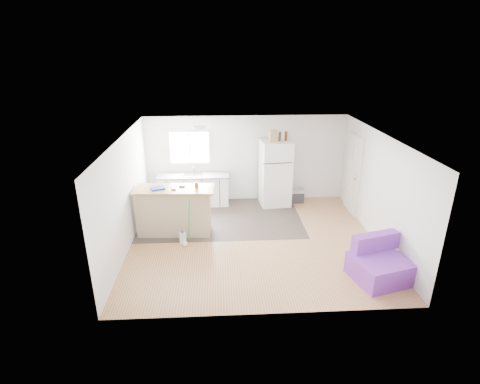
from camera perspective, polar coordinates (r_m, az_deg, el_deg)
name	(u,v)px	position (r m, az deg, el deg)	size (l,w,h in m)	color
room	(255,192)	(8.08, 2.23, 0.07)	(5.51, 5.01, 2.41)	#90613C
vinyl_zone	(221,218)	(9.67, -2.86, -3.94)	(4.05, 2.50, 0.00)	#38302A
window	(189,148)	(10.33, -7.71, 6.73)	(1.18, 0.06, 0.98)	white
interior_door	(353,174)	(10.17, 16.85, 2.61)	(0.11, 0.92, 2.10)	white
ceiling_fixture	(199,127)	(8.88, -6.25, 9.75)	(0.30, 0.30, 0.07)	white
kitchen_cabinets	(194,189)	(10.39, -7.03, 0.41)	(1.94, 0.61, 1.14)	white
peninsula	(174,211)	(8.82, -10.00, -2.79)	(1.85, 0.79, 1.12)	tan
refrigerator	(275,173)	(10.24, 5.37, 2.88)	(0.86, 0.83, 1.80)	white
cooler	(295,196)	(10.68, 8.40, -0.53)	(0.48, 0.33, 0.37)	#2C2C2E
purple_seat	(379,264)	(7.65, 20.42, -10.31)	(1.16, 1.13, 0.79)	purple
cleaner_jug	(183,238)	(8.50, -8.71, -6.95)	(0.16, 0.13, 0.31)	silver
mop	(186,236)	(8.36, -8.18, -6.67)	(0.23, 0.32, 1.14)	green
red_cup	(196,185)	(8.57, -6.65, 1.08)	(0.08, 0.08, 0.12)	red
blue_tray	(158,188)	(8.63, -12.46, 0.55)	(0.30, 0.22, 0.04)	#1436C1
tool_a	(182,186)	(8.65, -8.84, 0.85)	(0.14, 0.05, 0.03)	black
tool_b	(174,190)	(8.50, -10.09, 0.37)	(0.10, 0.04, 0.03)	black
cardboard_box	(273,136)	(9.88, 5.03, 8.53)	(0.20, 0.10, 0.30)	tan
bottle_left	(280,137)	(9.93, 6.09, 8.40)	(0.07, 0.07, 0.25)	#3D200B
bottle_right	(286,136)	(9.99, 7.02, 8.44)	(0.07, 0.07, 0.25)	#3D200B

